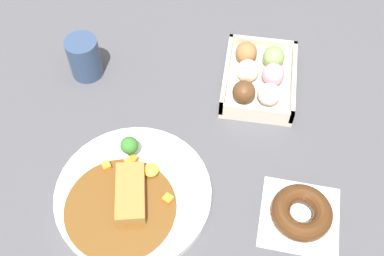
{
  "coord_description": "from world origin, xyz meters",
  "views": [
    {
      "loc": [
        0.48,
        0.07,
        0.77
      ],
      "look_at": [
        -0.02,
        -0.01,
        0.03
      ],
      "focal_mm": 44.17,
      "sensor_mm": 36.0,
      "label": 1
    }
  ],
  "objects": [
    {
      "name": "ground_plane",
      "position": [
        0.0,
        0.0,
        0.0
      ],
      "size": [
        1.6,
        1.6,
        0.0
      ],
      "primitive_type": "plane",
      "color": "#4C4C51"
    },
    {
      "name": "donut_box",
      "position": [
        -0.17,
        0.11,
        0.03
      ],
      "size": [
        0.2,
        0.15,
        0.06
      ],
      "color": "beige",
      "rests_on": "ground_plane"
    },
    {
      "name": "curry_plate",
      "position": [
        0.13,
        -0.1,
        0.01
      ],
      "size": [
        0.28,
        0.28,
        0.06
      ],
      "color": "white",
      "rests_on": "ground_plane"
    },
    {
      "name": "chocolate_ring_donut",
      "position": [
        0.12,
        0.2,
        0.02
      ],
      "size": [
        0.14,
        0.14,
        0.04
      ],
      "color": "white",
      "rests_on": "ground_plane"
    },
    {
      "name": "coffee_mug",
      "position": [
        -0.15,
        -0.25,
        0.05
      ],
      "size": [
        0.07,
        0.07,
        0.09
      ],
      "primitive_type": "cylinder",
      "color": "#33476B",
      "rests_on": "ground_plane"
    }
  ]
}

